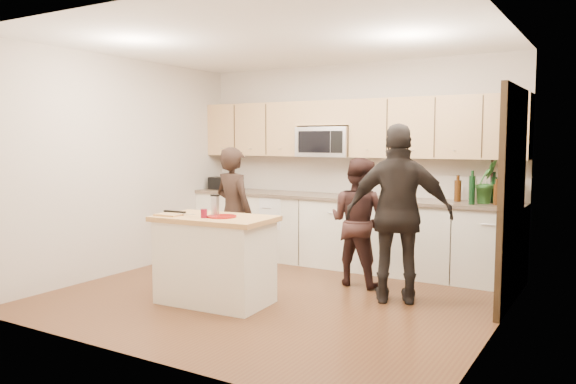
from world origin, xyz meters
The scene contains 21 objects.
floor centered at (0.00, 0.00, 0.00)m, with size 4.50×4.50×0.00m, color #56371D.
room_shell centered at (0.00, 0.00, 1.73)m, with size 4.52×4.02×2.71m.
back_cabinetry centered at (0.00, 1.69, 0.47)m, with size 4.50×0.66×0.94m.
upper_cabinetry centered at (0.03, 1.83, 1.84)m, with size 4.50×0.33×0.75m.
microwave centered at (-0.31, 1.80, 1.65)m, with size 0.76×0.41×0.40m.
doorway centered at (2.23, 0.90, 1.16)m, with size 0.06×1.25×2.20m.
framed_picture centered at (1.95, 1.98, 1.28)m, with size 0.30×0.03×0.38m.
dish_towel centered at (-0.95, 1.50, 0.80)m, with size 0.34×0.60×0.48m.
island centered at (-0.40, -0.52, 0.45)m, with size 1.24×0.78×0.90m.
red_plate centered at (-0.29, -0.54, 0.91)m, with size 0.30×0.30×0.02m, color maroon.
box_grater centered at (-0.37, -0.54, 1.02)m, with size 0.08×0.05×0.21m.
drink_glass centered at (-0.41, -0.68, 0.94)m, with size 0.07×0.07×0.09m, color maroon.
cutting_board centered at (-0.83, -0.74, 0.91)m, with size 0.26×0.16×0.02m, color tan.
tongs centered at (-0.86, -0.61, 0.93)m, with size 0.27×0.03×0.02m, color black.
knife centered at (-0.66, -0.65, 0.92)m, with size 0.22×0.02×0.01m, color silver.
toaster centered at (-2.00, 1.67, 1.03)m, with size 0.33×0.24×0.19m.
bottle_cluster centered at (1.80, 1.71, 1.11)m, with size 0.72×0.35×0.39m.
orchid centered at (1.80, 1.72, 1.20)m, with size 0.28×0.23×0.51m, color #306C2B.
woman_left centered at (-0.92, 0.50, 0.79)m, with size 0.58×0.38×1.59m, color black.
woman_center centered at (0.56, 0.91, 0.74)m, with size 0.72×0.56×1.47m, color black.
woman_right centered at (1.21, 0.46, 0.92)m, with size 1.08×0.45×1.84m, color black.
Camera 1 is at (3.15, -5.00, 1.67)m, focal length 35.00 mm.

